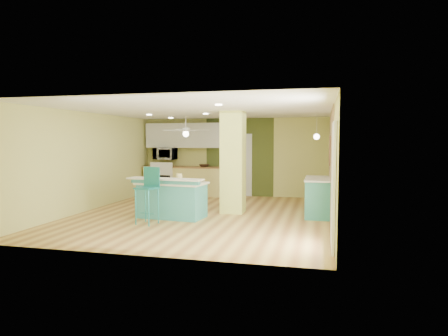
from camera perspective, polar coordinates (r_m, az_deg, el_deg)
The scene contains 23 objects.
floor at distance 9.69m, azimuth -3.13°, elevation -6.72°, with size 6.00×7.00×0.01m, color olive.
ceiling at distance 9.55m, azimuth -3.19°, elevation 8.24°, with size 6.00×7.00×0.01m, color white.
wall_back at distance 12.93m, azimuth 1.37°, elevation 1.57°, with size 6.00×0.01×2.50m, color #C4C469.
wall_front at distance 6.28m, azimuth -12.50°, elevation -1.09°, with size 6.00×0.01×2.50m, color #C4C469.
wall_left at distance 10.80m, azimuth -18.60°, elevation 0.89°, with size 0.01×7.00×2.50m, color #C4C469.
wall_right at distance 9.13m, azimuth 15.20°, elevation 0.42°, with size 0.01×7.00×2.50m, color #C4C469.
wood_panel at distance 9.73m, azimuth 15.01°, elevation 0.64°, with size 0.02×3.40×2.50m, color #8F7051.
olive_accent at distance 12.87m, azimuth 2.22°, elevation 1.56°, with size 2.20×0.02×2.50m, color #434E1F.
interior_door at distance 12.86m, azimuth 2.19°, elevation 0.44°, with size 0.82×0.05×2.00m, color silver.
french_door at distance 6.85m, azimuth 15.34°, elevation -2.40°, with size 0.04×1.08×2.10m, color white.
column at distance 9.86m, azimuth 1.31°, elevation 0.82°, with size 0.55×0.55×2.50m, color #D1DC66.
kitchen_run at distance 13.03m, azimuth -4.52°, elevation -1.85°, with size 3.25×0.63×0.94m.
stove at distance 13.35m, azimuth -8.41°, elevation -1.79°, with size 0.76×0.66×1.08m.
upper_cabinets at distance 13.08m, azimuth -4.39°, elevation 4.66°, with size 3.20×0.34×0.80m, color silver.
microwave at distance 13.30m, azimuth -8.43°, elevation 2.03°, with size 0.70×0.48×0.39m, color white.
ceiling_fan at distance 11.77m, azimuth -5.48°, elevation 5.35°, with size 1.41×1.41×0.61m.
pendant_lamp at distance 9.86m, azimuth 13.09°, elevation 4.40°, with size 0.14×0.14×0.69m.
wall_decor at distance 9.92m, azimuth 14.88°, elevation 2.44°, with size 0.03×0.90×0.70m, color brown.
peninsula at distance 9.35m, azimuth -7.47°, elevation -4.39°, with size 1.80×1.10×0.95m.
bar_stool at distance 8.72m, azimuth -10.67°, elevation -2.53°, with size 0.48×0.48×1.22m.
side_counter at distance 9.78m, azimuth 13.24°, elevation -4.01°, with size 0.59×1.40×0.90m.
fruit_bowl at distance 12.81m, azimuth -2.85°, elevation 0.35°, with size 0.34×0.34×0.08m, color #382217.
canister at distance 9.43m, azimuth -6.43°, elevation -1.38°, with size 0.15×0.15×0.19m, color gold.
Camera 1 is at (2.77, -9.11, 1.80)m, focal length 32.00 mm.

